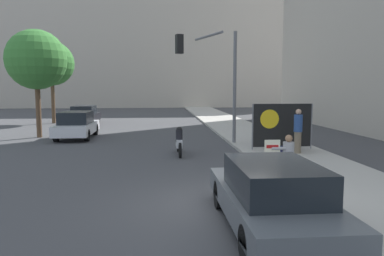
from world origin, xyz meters
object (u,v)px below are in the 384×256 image
pedestrian_behind (275,125)px  parked_car_curbside (272,196)px  protest_banner (282,125)px  traffic_light_pole (214,67)px  street_tree_midblock (52,64)px  car_on_road_midblock (85,115)px  seated_protester (289,154)px  street_tree_near_curb (36,60)px  motorcycle_on_road (179,142)px  jogger_on_sidewalk (298,131)px  car_on_road_nearest (77,125)px

pedestrian_behind → parked_car_curbside: size_ratio=0.41×
protest_banner → traffic_light_pole: size_ratio=0.50×
pedestrian_behind → street_tree_midblock: size_ratio=0.29×
pedestrian_behind → car_on_road_midblock: pedestrian_behind is taller
seated_protester → street_tree_near_curb: (-10.58, 10.65, 3.49)m
car_on_road_midblock → motorcycle_on_road: size_ratio=2.13×
jogger_on_sidewalk → traffic_light_pole: size_ratio=0.34×
traffic_light_pole → street_tree_midblock: (-10.76, 12.56, 0.89)m
car_on_road_nearest → traffic_light_pole: bearing=-26.4°
seated_protester → car_on_road_midblock: size_ratio=0.28×
seated_protester → motorcycle_on_road: size_ratio=0.60×
car_on_road_nearest → street_tree_near_curb: street_tree_near_curb is taller
parked_car_curbside → car_on_road_midblock: car_on_road_midblock is taller
motorcycle_on_road → seated_protester: bearing=-55.9°
parked_car_curbside → street_tree_midblock: 25.59m
traffic_light_pole → car_on_road_nearest: traffic_light_pole is taller
parked_car_curbside → car_on_road_midblock: (-7.71, 21.53, 0.03)m
street_tree_near_curb → street_tree_midblock: (-1.51, 8.48, 0.32)m
protest_banner → street_tree_near_curb: size_ratio=0.45×
car_on_road_nearest → car_on_road_midblock: (-1.03, 7.51, -0.01)m
protest_banner → parked_car_curbside: 9.27m
pedestrian_behind → car_on_road_nearest: bearing=114.3°
pedestrian_behind → street_tree_near_curb: size_ratio=0.31×
seated_protester → street_tree_near_curb: size_ratio=0.21×
street_tree_near_curb → motorcycle_on_road: bearing=-39.2°
parked_car_curbside → street_tree_near_curb: street_tree_near_curb is taller
seated_protester → motorcycle_on_road: bearing=114.8°
seated_protester → protest_banner: bearing=64.6°
jogger_on_sidewalk → street_tree_midblock: size_ratio=0.28×
seated_protester → jogger_on_sidewalk: bearing=56.2°
car_on_road_nearest → pedestrian_behind: bearing=-23.0°
pedestrian_behind → jogger_on_sidewalk: bearing=-126.0°
traffic_light_pole → protest_banner: bearing=-33.4°
seated_protester → car_on_road_nearest: 13.13m
motorcycle_on_road → parked_car_curbside: bearing=-80.9°
pedestrian_behind → parked_car_curbside: pedestrian_behind is taller
jogger_on_sidewalk → protest_banner: size_ratio=0.67×
seated_protester → jogger_on_sidewalk: 4.12m
car_on_road_midblock → street_tree_near_curb: size_ratio=0.73×
protest_banner → motorcycle_on_road: size_ratio=1.31×
car_on_road_midblock → street_tree_near_curb: street_tree_near_curb is taller
seated_protester → traffic_light_pole: traffic_light_pole is taller
seated_protester → street_tree_midblock: bearing=113.0°
pedestrian_behind → motorcycle_on_road: (-4.52, -1.37, -0.55)m
seated_protester → street_tree_near_curb: street_tree_near_curb is taller
protest_banner → street_tree_near_curb: street_tree_near_curb is taller
pedestrian_behind → car_on_road_nearest: (-9.86, 4.19, -0.34)m
parked_car_curbside → seated_protester: bearing=66.5°
parked_car_curbside → motorcycle_on_road: (-1.35, 8.45, -0.17)m
seated_protester → traffic_light_pole: size_ratio=0.23×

